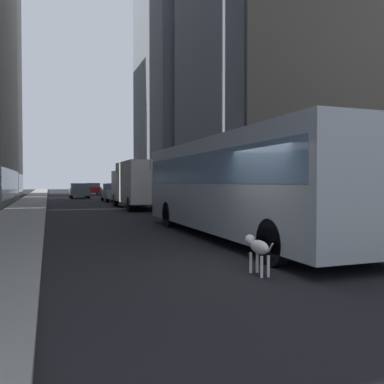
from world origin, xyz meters
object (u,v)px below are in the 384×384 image
transit_bus (235,181)px  car_yellow_taxi (116,190)px  box_truck (138,183)px  pedestrian_in_coat (352,203)px  car_silver_sedan (113,192)px  car_grey_wagon (79,191)px  traffic_light_near (383,159)px  dalmatian_dog (258,247)px  car_red_coupe (92,189)px

transit_bus → car_yellow_taxi: (1.60, 33.96, -0.95)m
box_truck → pedestrian_in_coat: box_truck is taller
pedestrian_in_coat → car_silver_sedan: bearing=100.4°
transit_bus → car_yellow_taxi: size_ratio=2.83×
car_grey_wagon → traffic_light_near: size_ratio=1.21×
transit_bus → car_yellow_taxi: transit_bus is taller
transit_bus → dalmatian_dog: (-1.81, -4.70, -1.26)m
car_red_coupe → pedestrian_in_coat: bearing=-83.9°
car_grey_wagon → box_truck: box_truck is taller
traffic_light_near → box_truck: bearing=102.3°
box_truck → traffic_light_near: traffic_light_near is taller
transit_bus → car_silver_sedan: size_ratio=2.70×
box_truck → dalmatian_dog: (-1.81, -19.39, -1.15)m
car_silver_sedan → car_red_coupe: same height
transit_bus → car_red_coupe: size_ratio=2.41×
car_red_coupe → car_grey_wagon: same height
box_truck → pedestrian_in_coat: size_ratio=4.44×
transit_bus → car_grey_wagon: (-2.40, 33.76, -0.95)m
car_silver_sedan → box_truck: size_ratio=0.57×
car_grey_wagon → box_truck: 19.24m
car_silver_sedan → pedestrian_in_coat: pedestrian_in_coat is taller
transit_bus → car_silver_sedan: bearing=90.0°
car_grey_wagon → pedestrian_in_coat: (7.04, -33.65, 0.19)m
car_red_coupe → transit_bus: bearing=-90.0°
car_red_coupe → traffic_light_near: traffic_light_near is taller
car_yellow_taxi → dalmatian_dog: car_yellow_taxi is taller
car_red_coupe → traffic_light_near: (3.70, -45.81, 1.61)m
transit_bus → dalmatian_dog: 5.20m
car_silver_sedan → box_truck: bearing=-90.0°
car_red_coupe → traffic_light_near: size_ratio=1.41×
car_silver_sedan → traffic_light_near: traffic_light_near is taller
car_silver_sedan → pedestrian_in_coat: bearing=-79.6°
car_silver_sedan → box_truck: (-0.00, -10.68, 0.85)m
car_grey_wagon → traffic_light_near: bearing=-80.4°
car_silver_sedan → traffic_light_near: 27.89m
transit_bus → pedestrian_in_coat: (4.64, 0.11, -0.77)m
car_red_coupe → traffic_light_near: bearing=-85.4°
traffic_light_near → dalmatian_dog: bearing=-155.8°
car_red_coupe → car_yellow_taxi: bearing=-80.6°
car_silver_sedan → traffic_light_near: (3.70, -27.59, 1.61)m
car_yellow_taxi → dalmatian_dog: 38.82m
car_red_coupe → dalmatian_dog: car_red_coupe is taller
transit_bus → car_silver_sedan: (0.00, 25.37, -0.96)m
car_red_coupe → box_truck: bearing=-90.0°
traffic_light_near → transit_bus: bearing=149.0°
transit_bus → car_grey_wagon: size_ratio=2.81×
transit_bus → dalmatian_dog: transit_bus is taller
transit_bus → traffic_light_near: size_ratio=3.39×
traffic_light_near → car_grey_wagon: bearing=99.6°
car_red_coupe → traffic_light_near: 45.99m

